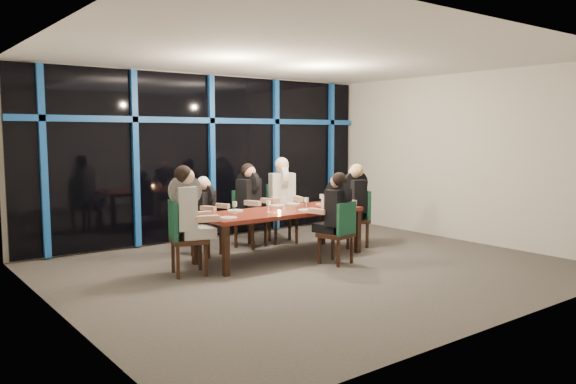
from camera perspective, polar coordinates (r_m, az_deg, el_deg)
name	(u,v)px	position (r m, az deg, el deg)	size (l,w,h in m)	color
room	(314,127)	(7.93, 2.65, 6.66)	(7.04, 7.00, 3.02)	#554F4B
window_wall	(211,154)	(10.36, -7.82, 3.83)	(6.86, 0.43, 2.94)	black
dining_table	(280,215)	(8.65, -0.80, -2.32)	(2.60, 1.00, 0.75)	maroon
chair_far_left	(203,225)	(9.02, -8.67, -3.35)	(0.52, 0.52, 0.86)	black
chair_far_mid	(247,215)	(9.59, -4.21, -2.35)	(0.57, 0.57, 0.97)	black
chair_far_right	(281,210)	(10.01, -0.69, -1.80)	(0.60, 0.60, 1.03)	black
chair_end_left	(182,234)	(7.77, -10.70, -4.20)	(0.59, 0.59, 1.02)	black
chair_end_right	(358,215)	(9.65, 7.09, -2.35)	(0.56, 0.56, 0.97)	black
chair_near_mid	(340,230)	(8.30, 5.33, -3.83)	(0.51, 0.51, 0.93)	black
diner_far_left	(206,204)	(8.93, -8.34, -1.22)	(0.53, 0.59, 0.83)	black
diner_far_mid	(250,193)	(9.49, -3.84, -0.08)	(0.58, 0.66, 0.95)	black
diner_far_right	(283,187)	(9.88, -0.54, 0.47)	(0.61, 0.70, 1.00)	silver
diner_end_left	(188,204)	(7.72, -10.12, -1.21)	(0.69, 0.59, 1.00)	black
diner_end_right	(354,193)	(9.57, 6.68, -0.10)	(0.66, 0.57, 0.94)	black
diner_near_mid	(336,204)	(8.29, 4.91, -1.25)	(0.52, 0.62, 0.91)	black
plate_far_left	(235,210)	(8.60, -5.37, -1.88)	(0.24, 0.24, 0.01)	white
plate_far_mid	(277,205)	(9.17, -1.09, -1.37)	(0.24, 0.24, 0.01)	white
plate_far_right	(293,204)	(9.37, 0.54, -1.20)	(0.24, 0.24, 0.01)	white
plate_end_left	(228,218)	(7.88, -6.07, -2.61)	(0.24, 0.24, 0.01)	white
plate_end_right	(323,204)	(9.35, 3.56, -1.23)	(0.24, 0.24, 0.01)	white
plate_near_mid	(306,210)	(8.64, 1.85, -1.82)	(0.24, 0.24, 0.01)	white
wine_bottle	(342,198)	(9.21, 5.46, -0.66)	(0.07, 0.07, 0.31)	black
water_pitcher	(324,201)	(8.99, 3.72, -0.97)	(0.12, 0.10, 0.19)	silver
tea_light	(279,211)	(8.43, -0.88, -1.96)	(0.05, 0.05, 0.03)	#FFA74C
wine_glass_a	(268,203)	(8.46, -2.01, -1.16)	(0.07, 0.07, 0.18)	white
wine_glass_b	(284,200)	(8.77, -0.36, -0.83)	(0.07, 0.07, 0.19)	white
wine_glass_c	(306,201)	(8.79, 1.89, -0.88)	(0.07, 0.07, 0.18)	silver
wine_glass_d	(235,205)	(8.32, -5.44, -1.31)	(0.07, 0.07, 0.18)	white
wine_glass_e	(322,197)	(9.26, 3.45, -0.52)	(0.07, 0.07, 0.18)	silver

